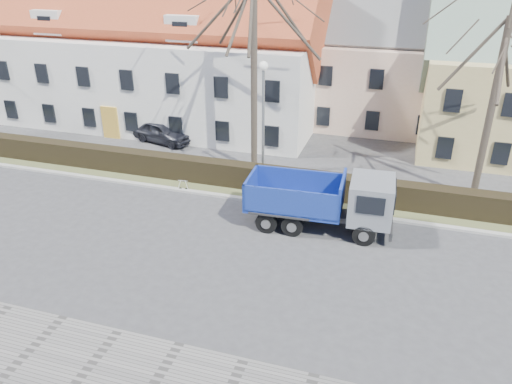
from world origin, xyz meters
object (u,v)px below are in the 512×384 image
(dump_truck, at_px, (314,200))
(streetlight, at_px, (263,124))
(cart_frame, at_px, (179,185))
(parked_car_a, at_px, (163,132))

(dump_truck, xyz_separation_m, streetlight, (-3.63, 4.07, 1.98))
(dump_truck, distance_m, cart_frame, 7.87)
(dump_truck, height_order, parked_car_a, dump_truck)
(cart_frame, distance_m, parked_car_a, 7.83)
(streetlight, bearing_deg, parked_car_a, 152.85)
(dump_truck, height_order, cart_frame, dump_truck)
(dump_truck, relative_size, parked_car_a, 1.61)
(streetlight, relative_size, cart_frame, 9.02)
(parked_car_a, bearing_deg, streetlight, -102.84)
(dump_truck, relative_size, cart_frame, 9.25)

